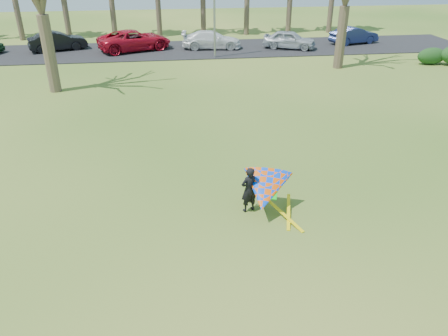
{
  "coord_description": "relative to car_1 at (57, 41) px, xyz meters",
  "views": [
    {
      "loc": [
        -1.67,
        -10.39,
        7.52
      ],
      "look_at": [
        0.0,
        2.0,
        1.1
      ],
      "focal_mm": 35.0,
      "sensor_mm": 36.0,
      "label": 1
    }
  ],
  "objects": [
    {
      "name": "car_2",
      "position": [
        5.99,
        -0.77,
        0.07
      ],
      "size": [
        6.2,
        4.49,
        1.57
      ],
      "primitive_type": "imported",
      "rotation": [
        0.0,
        0.0,
        1.95
      ],
      "color": "#AF0E21",
      "rests_on": "parking_strip"
    },
    {
      "name": "ground",
      "position": [
        9.95,
        -25.93,
        -0.78
      ],
      "size": [
        100.0,
        100.0,
        0.0
      ],
      "primitive_type": "plane",
      "color": "#1D5512",
      "rests_on": "ground"
    },
    {
      "name": "kite_flyer",
      "position": [
        11.02,
        -25.05,
        0.06
      ],
      "size": [
        2.13,
        2.39,
        2.02
      ],
      "color": "black",
      "rests_on": "ground"
    },
    {
      "name": "car_5",
      "position": [
        24.07,
        -0.58,
        -0.04
      ],
      "size": [
        4.36,
        2.49,
        1.36
      ],
      "primitive_type": "imported",
      "rotation": [
        0.0,
        0.0,
        1.84
      ],
      "color": "navy",
      "rests_on": "parking_strip"
    },
    {
      "name": "car_1",
      "position": [
        0.0,
        0.0,
        0.0
      ],
      "size": [
        4.6,
        2.88,
        1.43
      ],
      "primitive_type": "imported",
      "rotation": [
        0.0,
        0.0,
        1.91
      ],
      "color": "black",
      "rests_on": "parking_strip"
    },
    {
      "name": "parking_strip",
      "position": [
        9.95,
        -0.93,
        -0.75
      ],
      "size": [
        46.0,
        7.0,
        0.06
      ],
      "primitive_type": "cube",
      "color": "black",
      "rests_on": "ground"
    },
    {
      "name": "hedge_far",
      "position": [
        26.76,
        -7.88,
        -0.2
      ],
      "size": [
        2.08,
        0.98,
        1.16
      ],
      "primitive_type": "ellipsoid",
      "color": "#143613",
      "rests_on": "ground"
    },
    {
      "name": "car_4",
      "position": [
        18.19,
        -1.75,
        -0.01
      ],
      "size": [
        4.45,
        3.17,
        1.41
      ],
      "primitive_type": "imported",
      "rotation": [
        0.0,
        0.0,
        1.16
      ],
      "color": "#A7ADB5",
      "rests_on": "parking_strip"
    },
    {
      "name": "car_3",
      "position": [
        12.05,
        -0.91,
        -0.04
      ],
      "size": [
        4.85,
        2.36,
        1.36
      ],
      "primitive_type": "imported",
      "rotation": [
        0.0,
        0.0,
        1.47
      ],
      "color": "white",
      "rests_on": "parking_strip"
    }
  ]
}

